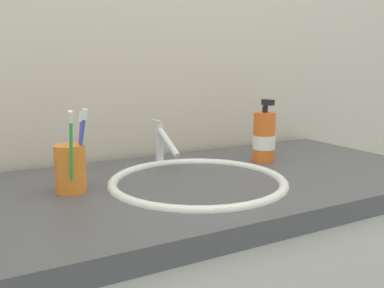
{
  "coord_description": "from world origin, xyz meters",
  "views": [
    {
      "loc": [
        -0.51,
        -0.87,
        1.16
      ],
      "look_at": [
        -0.03,
        0.01,
        0.97
      ],
      "focal_mm": 38.73,
      "sensor_mm": 36.0,
      "label": 1
    }
  ],
  "objects_px": {
    "toothbrush_green": "(71,148)",
    "soap_dispenser": "(264,137)",
    "faucet": "(163,143)",
    "toothbrush_cup": "(70,169)",
    "toothbrush_blue": "(81,145)",
    "toothbrush_purple": "(80,145)"
  },
  "relations": [
    {
      "from": "toothbrush_purple",
      "to": "soap_dispenser",
      "type": "bearing_deg",
      "value": 3.43
    },
    {
      "from": "toothbrush_blue",
      "to": "toothbrush_green",
      "type": "relative_size",
      "value": 0.99
    },
    {
      "from": "faucet",
      "to": "toothbrush_purple",
      "type": "bearing_deg",
      "value": -152.67
    },
    {
      "from": "toothbrush_blue",
      "to": "soap_dispenser",
      "type": "relative_size",
      "value": 1.01
    },
    {
      "from": "toothbrush_purple",
      "to": "toothbrush_green",
      "type": "distance_m",
      "value": 0.06
    },
    {
      "from": "faucet",
      "to": "toothbrush_green",
      "type": "relative_size",
      "value": 0.86
    },
    {
      "from": "toothbrush_cup",
      "to": "toothbrush_purple",
      "type": "distance_m",
      "value": 0.06
    },
    {
      "from": "toothbrush_purple",
      "to": "soap_dispenser",
      "type": "height_order",
      "value": "soap_dispenser"
    },
    {
      "from": "toothbrush_cup",
      "to": "toothbrush_purple",
      "type": "height_order",
      "value": "toothbrush_purple"
    },
    {
      "from": "faucet",
      "to": "toothbrush_green",
      "type": "xyz_separation_m",
      "value": [
        -0.3,
        -0.19,
        0.05
      ]
    },
    {
      "from": "toothbrush_green",
      "to": "soap_dispenser",
      "type": "relative_size",
      "value": 1.01
    },
    {
      "from": "faucet",
      "to": "toothbrush_purple",
      "type": "height_order",
      "value": "toothbrush_purple"
    },
    {
      "from": "faucet",
      "to": "toothbrush_purple",
      "type": "relative_size",
      "value": 0.9
    },
    {
      "from": "toothbrush_purple",
      "to": "toothbrush_green",
      "type": "relative_size",
      "value": 0.95
    },
    {
      "from": "faucet",
      "to": "toothbrush_blue",
      "type": "height_order",
      "value": "toothbrush_blue"
    },
    {
      "from": "faucet",
      "to": "toothbrush_blue",
      "type": "relative_size",
      "value": 0.86
    },
    {
      "from": "toothbrush_purple",
      "to": "soap_dispenser",
      "type": "relative_size",
      "value": 0.96
    },
    {
      "from": "faucet",
      "to": "toothbrush_cup",
      "type": "xyz_separation_m",
      "value": [
        -0.29,
        -0.14,
        -0.01
      ]
    },
    {
      "from": "toothbrush_cup",
      "to": "soap_dispenser",
      "type": "relative_size",
      "value": 0.59
    },
    {
      "from": "toothbrush_purple",
      "to": "faucet",
      "type": "bearing_deg",
      "value": 27.33
    },
    {
      "from": "toothbrush_blue",
      "to": "soap_dispenser",
      "type": "height_order",
      "value": "toothbrush_blue"
    },
    {
      "from": "toothbrush_cup",
      "to": "toothbrush_green",
      "type": "bearing_deg",
      "value": -97.76
    }
  ]
}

